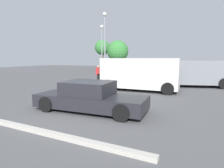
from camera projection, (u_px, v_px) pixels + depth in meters
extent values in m
plane|color=#515154|center=(88.00, 112.00, 7.85)|extent=(80.00, 80.00, 0.00)
cube|color=#232328|center=(91.00, 101.00, 7.95)|extent=(4.81, 2.11, 0.53)
cube|color=#232328|center=(88.00, 88.00, 7.91)|extent=(2.09, 1.75, 0.56)
cube|color=slate|center=(109.00, 89.00, 7.57)|extent=(0.18, 1.48, 0.47)
cube|color=slate|center=(70.00, 87.00, 8.26)|extent=(0.18, 1.48, 0.47)
cylinder|color=black|center=(134.00, 103.00, 8.11)|extent=(0.66, 0.27, 0.64)
cylinder|color=black|center=(121.00, 113.00, 6.60)|extent=(0.66, 0.27, 0.64)
cylinder|color=black|center=(69.00, 97.00, 9.32)|extent=(0.66, 0.27, 0.64)
cylinder|color=black|center=(46.00, 104.00, 7.82)|extent=(0.66, 0.27, 0.64)
ellipsoid|color=white|center=(57.00, 95.00, 10.04)|extent=(0.42, 0.38, 0.25)
sphere|color=white|center=(53.00, 94.00, 10.02)|extent=(0.20, 0.20, 0.20)
sphere|color=white|center=(52.00, 94.00, 10.02)|extent=(0.09, 0.09, 0.09)
cylinder|color=white|center=(55.00, 99.00, 9.99)|extent=(0.06, 0.06, 0.17)
cylinder|color=white|center=(56.00, 98.00, 10.13)|extent=(0.06, 0.06, 0.17)
cylinder|color=white|center=(59.00, 99.00, 10.00)|extent=(0.06, 0.06, 0.17)
cylinder|color=white|center=(60.00, 98.00, 10.14)|extent=(0.06, 0.06, 0.17)
sphere|color=white|center=(61.00, 94.00, 10.04)|extent=(0.11, 0.11, 0.11)
cube|color=silver|center=(140.00, 73.00, 12.92)|extent=(5.26, 2.38, 1.98)
cube|color=slate|center=(179.00, 67.00, 11.90)|extent=(0.17, 1.73, 0.79)
cylinder|color=black|center=(171.00, 85.00, 13.17)|extent=(0.77, 0.30, 0.76)
cylinder|color=black|center=(168.00, 89.00, 11.40)|extent=(0.77, 0.30, 0.76)
cylinder|color=black|center=(118.00, 82.00, 14.68)|extent=(0.77, 0.30, 0.76)
cylinder|color=black|center=(108.00, 85.00, 12.90)|extent=(0.77, 0.30, 0.76)
cube|color=gray|center=(194.00, 72.00, 14.65)|extent=(5.28, 3.29, 1.79)
cylinder|color=black|center=(215.00, 81.00, 15.34)|extent=(0.84, 0.47, 0.80)
cylinder|color=black|center=(224.00, 84.00, 13.55)|extent=(0.84, 0.47, 0.80)
cylinder|color=black|center=(167.00, 80.00, 15.95)|extent=(0.84, 0.47, 0.80)
cylinder|color=black|center=(170.00, 82.00, 14.16)|extent=(0.84, 0.47, 0.80)
cylinder|color=black|center=(99.00, 78.00, 17.22)|extent=(0.13, 0.13, 0.79)
cylinder|color=black|center=(98.00, 78.00, 17.10)|extent=(0.13, 0.13, 0.79)
cube|color=red|center=(98.00, 71.00, 17.07)|extent=(0.34, 0.45, 0.56)
cylinder|color=red|center=(100.00, 71.00, 17.25)|extent=(0.09, 0.09, 0.66)
cylinder|color=red|center=(96.00, 71.00, 16.90)|extent=(0.09, 0.09, 0.66)
sphere|color=tan|center=(98.00, 67.00, 17.01)|extent=(0.21, 0.21, 0.21)
cube|color=#B7B2A8|center=(40.00, 131.00, 5.60)|extent=(7.02, 0.20, 0.12)
cylinder|color=gray|center=(102.00, 52.00, 24.28)|extent=(0.14, 0.14, 6.00)
sphere|color=silver|center=(102.00, 27.00, 23.85)|extent=(0.44, 0.44, 0.44)
cylinder|color=gray|center=(105.00, 48.00, 20.39)|extent=(0.14, 0.14, 6.67)
sphere|color=silver|center=(105.00, 14.00, 19.92)|extent=(0.44, 0.44, 0.44)
cylinder|color=brown|center=(102.00, 61.00, 36.13)|extent=(0.38, 0.38, 3.14)
sphere|color=#387F38|center=(102.00, 47.00, 35.77)|extent=(2.85, 2.85, 2.85)
cylinder|color=brown|center=(118.00, 66.00, 29.65)|extent=(0.43, 0.43, 2.03)
sphere|color=#387F38|center=(118.00, 51.00, 29.35)|extent=(3.31, 3.31, 3.31)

